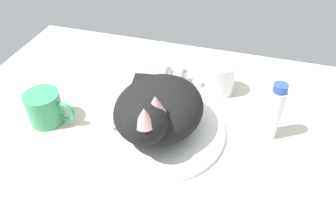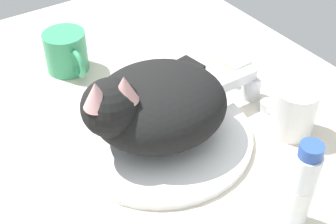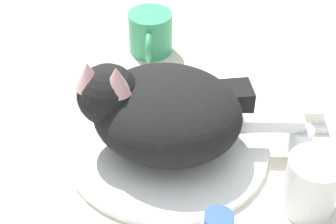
{
  "view_description": "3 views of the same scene",
  "coord_description": "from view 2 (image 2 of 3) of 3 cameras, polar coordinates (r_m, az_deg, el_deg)",
  "views": [
    {
      "loc": [
        17.54,
        -52.66,
        54.79
      ],
      "look_at": [
        1.63,
        1.7,
        5.04
      ],
      "focal_mm": 34.86,
      "sensor_mm": 36.0,
      "label": 1
    },
    {
      "loc": [
        48.68,
        -31.07,
        53.58
      ],
      "look_at": [
        0.64,
        1.28,
        5.42
      ],
      "focal_mm": 49.84,
      "sensor_mm": 36.0,
      "label": 2
    },
    {
      "loc": [
        57.23,
        1.8,
        55.25
      ],
      "look_at": [
        -1.18,
        0.1,
        6.3
      ],
      "focal_mm": 54.72,
      "sensor_mm": 36.0,
      "label": 3
    }
  ],
  "objects": [
    {
      "name": "ground_plane",
      "position": [
        0.8,
        -1.02,
        -3.91
      ],
      "size": [
        110.0,
        82.5,
        3.0
      ],
      "primitive_type": "cube",
      "color": "beige"
    },
    {
      "name": "sink_basin",
      "position": [
        0.78,
        -1.04,
        -2.81
      ],
      "size": [
        31.13,
        31.13,
        1.14
      ],
      "primitive_type": "cylinder",
      "color": "white",
      "rests_on": "ground_plane"
    },
    {
      "name": "faucet",
      "position": [
        0.86,
        9.43,
        3.1
      ],
      "size": [
        12.04,
        11.54,
        6.48
      ],
      "color": "silver",
      "rests_on": "ground_plane"
    },
    {
      "name": "cat",
      "position": [
        0.74,
        -1.94,
        1.02
      ],
      "size": [
        24.29,
        27.56,
        15.06
      ],
      "color": "black",
      "rests_on": "sink_basin"
    },
    {
      "name": "coffee_mug",
      "position": [
        0.95,
        -12.3,
        7.19
      ],
      "size": [
        12.31,
        8.35,
        8.06
      ],
      "color": "#389966",
      "rests_on": "ground_plane"
    },
    {
      "name": "rinse_cup",
      "position": [
        0.8,
        15.11,
        0.12
      ],
      "size": [
        7.27,
        7.27,
        8.69
      ],
      "color": "white",
      "rests_on": "ground_plane"
    },
    {
      "name": "soap_dish",
      "position": [
        0.94,
        7.56,
        5.25
      ],
      "size": [
        9.0,
        6.4,
        1.2
      ],
      "primitive_type": "cube",
      "color": "white",
      "rests_on": "ground_plane"
    },
    {
      "name": "soap_bar",
      "position": [
        0.94,
        7.65,
        6.12
      ],
      "size": [
        7.58,
        4.97,
        2.24
      ],
      "primitive_type": "cube",
      "rotation": [
        0.0,
        0.0,
        0.08
      ],
      "color": "silver",
      "rests_on": "soap_dish"
    },
    {
      "name": "toothpaste_bottle",
      "position": [
        0.64,
        15.93,
        -9.0
      ],
      "size": [
        3.66,
        3.66,
        14.69
      ],
      "color": "white",
      "rests_on": "ground_plane"
    }
  ]
}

